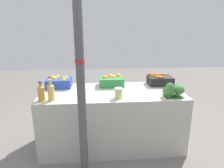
% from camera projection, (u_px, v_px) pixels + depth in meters
% --- Properties ---
extents(ground_plane, '(10.00, 10.00, 0.00)m').
position_uv_depth(ground_plane, '(112.00, 142.00, 2.87)').
color(ground_plane, slate).
extents(market_table, '(1.86, 0.82, 0.78)m').
position_uv_depth(market_table, '(112.00, 118.00, 2.76)').
color(market_table, '#B7B2A8').
rests_on(market_table, ground_plane).
extents(support_pole, '(0.10, 0.10, 2.35)m').
position_uv_depth(support_pole, '(80.00, 73.00, 1.92)').
color(support_pole, '#4C4C51').
rests_on(support_pole, ground_plane).
extents(apple_crate, '(0.34, 0.27, 0.16)m').
position_uv_depth(apple_crate, '(59.00, 82.00, 2.82)').
color(apple_crate, '#2847B7').
rests_on(apple_crate, market_table).
extents(orange_crate, '(0.34, 0.27, 0.16)m').
position_uv_depth(orange_crate, '(112.00, 81.00, 2.88)').
color(orange_crate, '#2D8442').
rests_on(orange_crate, market_table).
extents(carrot_crate, '(0.34, 0.28, 0.16)m').
position_uv_depth(carrot_crate, '(160.00, 80.00, 2.93)').
color(carrot_crate, black).
rests_on(carrot_crate, market_table).
extents(broccoli_pile, '(0.27, 0.18, 0.18)m').
position_uv_depth(broccoli_pile, '(173.00, 90.00, 2.42)').
color(broccoli_pile, '#2D602D').
rests_on(broccoli_pile, market_table).
extents(juice_bottle_amber, '(0.08, 0.08, 0.23)m').
position_uv_depth(juice_bottle_amber, '(41.00, 93.00, 2.30)').
color(juice_bottle_amber, gold).
rests_on(juice_bottle_amber, market_table).
extents(juice_bottle_golden, '(0.08, 0.08, 0.26)m').
position_uv_depth(juice_bottle_golden, '(51.00, 92.00, 2.30)').
color(juice_bottle_golden, gold).
rests_on(juice_bottle_golden, market_table).
extents(pickle_jar, '(0.10, 0.10, 0.13)m').
position_uv_depth(pickle_jar, '(118.00, 93.00, 2.39)').
color(pickle_jar, '#D1CC75').
rests_on(pickle_jar, market_table).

